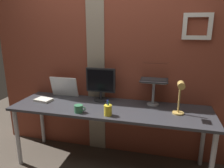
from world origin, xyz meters
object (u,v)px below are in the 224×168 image
object	(u,v)px
coffee_mug	(79,109)
desk_lamp	(180,94)
whiteboard_panel	(64,87)
monitor	(101,82)
pen_cup	(108,110)
laptop	(155,75)

from	to	relation	value
coffee_mug	desk_lamp	bearing A→B (deg)	9.36
whiteboard_panel	desk_lamp	distance (m)	1.47
monitor	desk_lamp	distance (m)	0.96
whiteboard_panel	pen_cup	size ratio (longest dim) A/B	2.13
desk_lamp	pen_cup	world-z (taller)	desk_lamp
laptop	pen_cup	size ratio (longest dim) A/B	1.83
monitor	laptop	xyz separation A→B (m)	(0.64, 0.07, 0.11)
monitor	pen_cup	bearing A→B (deg)	-64.09
laptop	whiteboard_panel	distance (m)	1.18
monitor	coffee_mug	world-z (taller)	monitor
whiteboard_panel	desk_lamp	xyz separation A→B (m)	(1.44, -0.29, 0.10)
monitor	whiteboard_panel	distance (m)	0.53
laptop	pen_cup	bearing A→B (deg)	-131.35
monitor	desk_lamp	world-z (taller)	monitor
laptop	desk_lamp	world-z (taller)	laptop
whiteboard_panel	coffee_mug	xyz separation A→B (m)	(0.40, -0.46, -0.09)
monitor	desk_lamp	xyz separation A→B (m)	(0.92, -0.26, -0.00)
laptop	coffee_mug	size ratio (longest dim) A/B	2.44
laptop	desk_lamp	xyz separation A→B (m)	(0.28, -0.32, -0.11)
desk_lamp	pen_cup	size ratio (longest dim) A/B	2.18
pen_cup	whiteboard_panel	bearing A→B (deg)	147.47
laptop	whiteboard_panel	size ratio (longest dim) A/B	0.86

